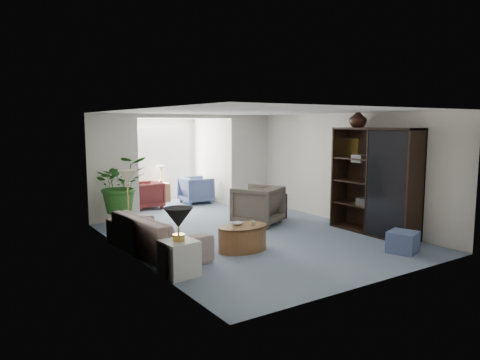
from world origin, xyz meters
TOP-DOWN VIEW (x-y plane):
  - floor at (0.00, 0.00)m, footprint 6.00×6.00m
  - sunroom_floor at (0.00, 4.10)m, footprint 2.60×2.60m
  - back_pier_left at (-1.90, 3.00)m, footprint 1.20×0.12m
  - back_pier_right at (1.90, 3.00)m, footprint 1.20×0.12m
  - back_header at (0.00, 3.00)m, footprint 2.60×0.12m
  - window_pane at (0.00, 5.18)m, footprint 2.20×0.02m
  - window_blinds at (0.00, 5.15)m, footprint 2.20×0.02m
  - framed_picture at (2.46, -0.10)m, footprint 0.04×0.50m
  - sofa at (-2.06, 0.17)m, footprint 1.14×2.37m
  - end_table at (-2.26, -1.18)m, footprint 0.54×0.54m
  - table_lamp at (-2.26, -1.18)m, footprint 0.44×0.44m
  - floor_lamp at (-2.22, 1.12)m, footprint 0.36×0.36m
  - coffee_table at (-0.72, -0.58)m, footprint 1.17×1.17m
  - coffee_bowl at (-0.77, -0.48)m, footprint 0.25×0.25m
  - coffee_cup at (-0.57, -0.68)m, footprint 0.11×0.11m
  - wingback_chair at (0.70, 0.94)m, footprint 1.29×1.30m
  - side_table_dark at (1.40, 1.24)m, footprint 0.55×0.46m
  - entertainment_cabinet at (2.23, -1.03)m, footprint 0.52×1.97m
  - cabinet_urn at (2.23, -0.53)m, footprint 0.37×0.37m
  - ottoman at (1.58, -2.25)m, footprint 0.59×0.59m
  - plant_pot at (-1.94, 2.42)m, footprint 0.40×0.40m
  - house_plant at (-1.94, 2.42)m, footprint 1.12×0.97m
  - sunroom_chair_blue at (0.81, 4.13)m, footprint 0.87×0.85m
  - sunroom_chair_maroon at (-0.69, 4.13)m, footprint 0.83×0.81m
  - sunroom_table at (0.06, 4.88)m, footprint 0.46×0.36m
  - shelf_clutter at (2.18, -1.13)m, footprint 0.30×1.05m

SIDE VIEW (x-z plane):
  - floor at x=0.00m, z-range 0.00..0.00m
  - sunroom_floor at x=0.00m, z-range 0.00..0.00m
  - plant_pot at x=-1.94m, z-range 0.00..0.32m
  - ottoman at x=1.58m, z-range 0.00..0.38m
  - coffee_table at x=-0.72m, z-range 0.00..0.45m
  - end_table at x=-2.26m, z-range 0.00..0.54m
  - sunroom_table at x=0.06m, z-range 0.00..0.54m
  - side_table_dark at x=1.40m, z-range 0.00..0.60m
  - sofa at x=-2.06m, z-range 0.00..0.67m
  - sunroom_chair_maroon at x=-0.69m, z-range 0.00..0.73m
  - sunroom_chair_blue at x=0.81m, z-range 0.00..0.76m
  - wingback_chair at x=0.70m, z-range 0.00..0.88m
  - coffee_bowl at x=-0.77m, z-range 0.45..0.50m
  - coffee_cup at x=-0.57m, z-range 0.45..0.54m
  - table_lamp at x=-2.26m, z-range 0.74..1.04m
  - house_plant at x=-1.94m, z-range 0.32..1.57m
  - shelf_clutter at x=2.18m, z-range 0.56..1.62m
  - entertainment_cabinet at x=2.23m, z-range 0.00..2.18m
  - back_pier_left at x=-1.90m, z-range 0.00..2.50m
  - back_pier_right at x=1.90m, z-range 0.00..2.50m
  - floor_lamp at x=-2.22m, z-range 1.11..1.39m
  - window_pane at x=0.00m, z-range 0.65..2.15m
  - window_blinds at x=0.00m, z-range 0.65..2.15m
  - framed_picture at x=2.46m, z-range 1.50..1.90m
  - cabinet_urn at x=2.23m, z-range 2.18..2.57m
  - back_header at x=0.00m, z-range 2.40..2.50m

